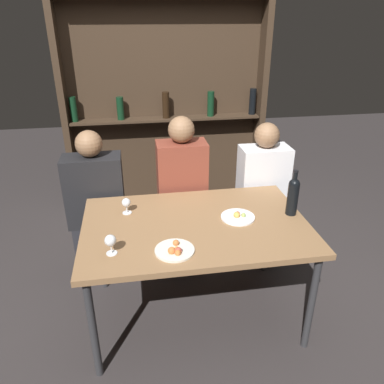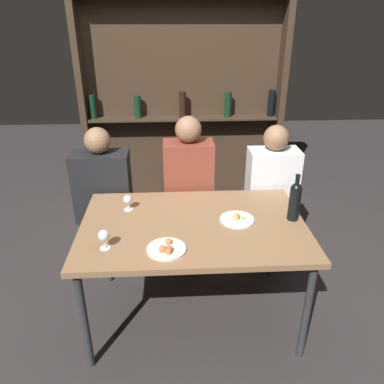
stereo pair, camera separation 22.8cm
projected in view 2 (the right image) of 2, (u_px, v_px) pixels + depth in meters
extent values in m
plane|color=#332D2D|center=(193.00, 313.00, 2.63)|extent=(10.00, 10.00, 0.00)
cube|color=olive|center=(193.00, 226.00, 2.32)|extent=(1.39, 0.91, 0.04)
cylinder|color=#2D2D30|center=(84.00, 321.00, 2.09)|extent=(0.04, 0.04, 0.69)
cylinder|color=#2D2D30|center=(307.00, 312.00, 2.16)|extent=(0.04, 0.04, 0.69)
cylinder|color=#2D2D30|center=(106.00, 243.00, 2.80)|extent=(0.04, 0.04, 0.69)
cylinder|color=#2D2D30|center=(273.00, 238.00, 2.86)|extent=(0.04, 0.04, 0.69)
cube|color=#38281C|center=(183.00, 102.00, 3.76)|extent=(1.93, 0.02, 2.17)
cube|color=#38281C|center=(84.00, 106.00, 3.62)|extent=(0.06, 0.18, 2.17)
cube|color=#38281C|center=(280.00, 104.00, 3.72)|extent=(0.06, 0.18, 2.17)
cube|color=#38281C|center=(183.00, 118.00, 3.72)|extent=(1.85, 0.18, 0.02)
cylinder|color=black|center=(93.00, 107.00, 3.63)|extent=(0.07, 0.07, 0.23)
cylinder|color=black|center=(138.00, 107.00, 3.66)|extent=(0.07, 0.07, 0.22)
cylinder|color=black|center=(183.00, 105.00, 3.66)|extent=(0.07, 0.07, 0.25)
cylinder|color=black|center=(228.00, 104.00, 3.69)|extent=(0.07, 0.07, 0.24)
cylinder|color=black|center=(271.00, 103.00, 3.71)|extent=(0.07, 0.07, 0.26)
cylinder|color=black|center=(294.00, 204.00, 2.32)|extent=(0.07, 0.07, 0.21)
sphere|color=black|center=(296.00, 189.00, 2.27)|extent=(0.07, 0.07, 0.07)
cylinder|color=black|center=(297.00, 183.00, 2.25)|extent=(0.03, 0.03, 0.08)
cylinder|color=black|center=(298.00, 176.00, 2.23)|extent=(0.03, 0.03, 0.01)
cylinder|color=silver|center=(105.00, 248.00, 2.07)|extent=(0.06, 0.06, 0.00)
cylinder|color=silver|center=(105.00, 243.00, 2.05)|extent=(0.01, 0.01, 0.06)
sphere|color=silver|center=(104.00, 235.00, 2.03)|extent=(0.06, 0.06, 0.06)
cylinder|color=silver|center=(129.00, 209.00, 2.47)|extent=(0.06, 0.06, 0.00)
cylinder|color=silver|center=(128.00, 205.00, 2.46)|extent=(0.01, 0.01, 0.06)
sphere|color=silver|center=(128.00, 199.00, 2.44)|extent=(0.06, 0.06, 0.06)
cylinder|color=white|center=(237.00, 219.00, 2.34)|extent=(0.21, 0.21, 0.01)
sphere|color=#B74C3D|center=(237.00, 216.00, 2.35)|extent=(0.03, 0.03, 0.03)
sphere|color=gold|center=(236.00, 217.00, 2.33)|extent=(0.04, 0.04, 0.04)
sphere|color=#99B256|center=(243.00, 218.00, 2.33)|extent=(0.03, 0.03, 0.03)
cylinder|color=silver|center=(166.00, 249.00, 2.05)|extent=(0.22, 0.22, 0.01)
sphere|color=#B74C3D|center=(169.00, 250.00, 2.02)|extent=(0.04, 0.04, 0.04)
sphere|color=#C67038|center=(168.00, 252.00, 2.00)|extent=(0.03, 0.03, 0.03)
sphere|color=gold|center=(168.00, 248.00, 2.04)|extent=(0.03, 0.03, 0.03)
sphere|color=#C67038|center=(169.00, 242.00, 2.09)|extent=(0.04, 0.04, 0.04)
sphere|color=#C67038|center=(163.00, 249.00, 2.02)|extent=(0.04, 0.04, 0.04)
cube|color=#26262B|center=(109.00, 241.00, 3.05)|extent=(0.38, 0.22, 0.45)
cube|color=black|center=(103.00, 186.00, 2.83)|extent=(0.42, 0.22, 0.53)
sphere|color=#8C6647|center=(97.00, 140.00, 2.67)|extent=(0.19, 0.19, 0.19)
cube|color=#26262B|center=(189.00, 239.00, 3.08)|extent=(0.33, 0.22, 0.45)
cube|color=brown|center=(188.00, 180.00, 2.85)|extent=(0.37, 0.22, 0.60)
sphere|color=#8C6647|center=(188.00, 129.00, 2.67)|extent=(0.19, 0.19, 0.19)
cube|color=#26262B|center=(266.00, 236.00, 3.11)|extent=(0.34, 0.22, 0.45)
cube|color=white|center=(272.00, 183.00, 2.90)|extent=(0.38, 0.22, 0.53)
sphere|color=#8C6647|center=(276.00, 138.00, 2.74)|extent=(0.19, 0.19, 0.19)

